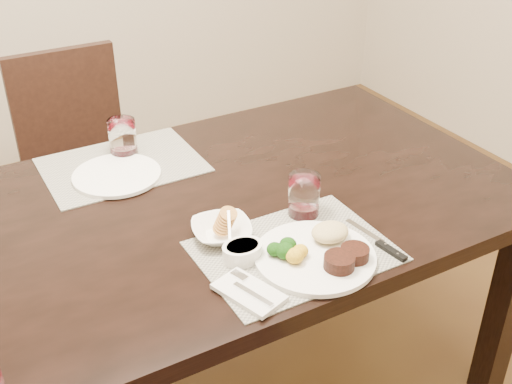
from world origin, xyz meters
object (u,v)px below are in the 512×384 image
chair_far (80,155)px  dinner_plate (321,252)px  far_plate (117,175)px  steak_knife (385,246)px  wine_glass_near (304,197)px  cracker_bowl (222,230)px

chair_far → dinner_plate: 1.34m
dinner_plate → far_plate: (-0.30, 0.62, -0.01)m
steak_knife → dinner_plate: bearing=157.7°
steak_knife → far_plate: same height
dinner_plate → wine_glass_near: size_ratio=2.57×
dinner_plate → steak_knife: bearing=-35.5°
chair_far → far_plate: 0.72m
dinner_plate → far_plate: size_ratio=1.14×
chair_far → steak_knife: bearing=-73.0°
chair_far → steak_knife: 1.42m
cracker_bowl → far_plate: bearing=107.1°
cracker_bowl → wine_glass_near: 0.24m
chair_far → wine_glass_near: chair_far is taller
far_plate → wine_glass_near: bearing=-49.7°
steak_knife → far_plate: bearing=117.1°
wine_glass_near → chair_far: bearing=106.0°
chair_far → dinner_plate: bearing=-79.2°
chair_far → wine_glass_near: bearing=-74.0°
wine_glass_near → far_plate: 0.57m
chair_far → steak_knife: chair_far is taller
cracker_bowl → far_plate: 0.44m
cracker_bowl → wine_glass_near: (0.24, -0.01, 0.03)m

